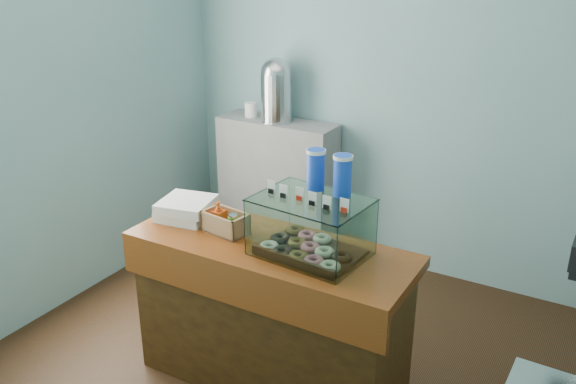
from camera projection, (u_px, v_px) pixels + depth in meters
The scene contains 8 objects.
ground at pixel (292, 356), 3.84m from camera, with size 3.50×3.50×0.00m, color black.
room_shell at pixel (298, 89), 3.20m from camera, with size 3.54×3.04×2.82m.
counter at pixel (271, 314), 3.47m from camera, with size 1.60×0.60×0.90m.
back_shelf at pixel (277, 184), 5.12m from camera, with size 1.00×0.32×1.10m, color gray.
display_case at pixel (314, 222), 3.16m from camera, with size 0.60×0.47×0.53m.
condiment_crate at pixel (225, 222), 3.43m from camera, with size 0.27×0.18×0.17m.
pastry_boxes at pixel (187, 208), 3.61m from camera, with size 0.35×0.35×0.12m.
coffee_urn at pixel (276, 88), 4.80m from camera, with size 0.28×0.28×0.51m.
Camera 1 is at (1.57, -2.77, 2.39)m, focal length 38.00 mm.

